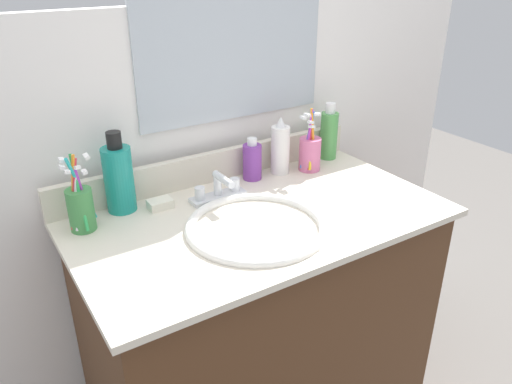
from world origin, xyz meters
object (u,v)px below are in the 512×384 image
object	(u,v)px
bottle_toner_green	(329,134)
bottle_mouthwash_teal	(119,177)
cup_pink	(310,152)
cup_green	(80,207)
bottle_lotion_white	(280,148)
soap_bar	(160,204)
bottle_cream_purple	(252,161)
faucet	(219,190)

from	to	relation	value
bottle_toner_green	bottle_mouthwash_teal	bearing A→B (deg)	179.73
bottle_mouthwash_teal	cup_pink	size ratio (longest dim) A/B	1.10
bottle_mouthwash_teal	cup_pink	bearing A→B (deg)	-5.07
bottle_toner_green	cup_green	bearing A→B (deg)	-176.65
bottle_lotion_white	soap_bar	world-z (taller)	bottle_lotion_white
bottle_toner_green	cup_green	world-z (taller)	cup_green
bottle_cream_purple	soap_bar	xyz separation A→B (m)	(-0.31, -0.03, -0.04)
bottle_cream_purple	bottle_mouthwash_teal	world-z (taller)	bottle_mouthwash_teal
faucet	bottle_toner_green	world-z (taller)	bottle_toner_green
bottle_mouthwash_teal	bottle_lotion_white	xyz separation A→B (m)	(0.50, -0.02, -0.01)
soap_bar	cup_green	bearing A→B (deg)	-178.36
faucet	bottle_mouthwash_teal	size ratio (longest dim) A/B	0.73
faucet	cup_green	xyz separation A→B (m)	(-0.36, 0.03, 0.04)
faucet	bottle_toner_green	size ratio (longest dim) A/B	0.86
cup_pink	bottle_toner_green	bearing A→B (deg)	22.95
cup_pink	bottle_mouthwash_teal	bearing A→B (deg)	174.93
faucet	bottle_cream_purple	world-z (taller)	bottle_cream_purple
cup_pink	soap_bar	bearing A→B (deg)	179.23
faucet	bottle_cream_purple	xyz separation A→B (m)	(0.15, 0.07, 0.03)
cup_green	cup_pink	bearing A→B (deg)	-0.07
bottle_mouthwash_teal	bottle_toner_green	distance (m)	0.70
faucet	cup_pink	distance (m)	0.34
bottle_mouthwash_teal	soap_bar	xyz separation A→B (m)	(0.09, -0.05, -0.08)
bottle_mouthwash_teal	cup_pink	distance (m)	0.59
bottle_mouthwash_teal	cup_green	world-z (taller)	bottle_mouthwash_teal
bottle_cream_purple	cup_green	distance (m)	0.52
cup_green	bottle_mouthwash_teal	bearing A→B (deg)	23.77
bottle_cream_purple	soap_bar	size ratio (longest dim) A/B	2.02
faucet	cup_green	world-z (taller)	cup_green
bottle_toner_green	soap_bar	world-z (taller)	bottle_toner_green
cup_pink	cup_green	world-z (taller)	same
bottle_lotion_white	cup_pink	bearing A→B (deg)	-19.20
bottle_toner_green	soap_bar	size ratio (longest dim) A/B	2.91
bottle_mouthwash_teal	soap_bar	size ratio (longest dim) A/B	3.40
faucet	cup_pink	size ratio (longest dim) A/B	0.81
bottle_cream_purple	bottle_mouthwash_teal	distance (m)	0.40
cup_green	bottle_cream_purple	bearing A→B (deg)	4.18
bottle_toner_green	bottle_lotion_white	world-z (taller)	bottle_toner_green
faucet	soap_bar	distance (m)	0.16
faucet	bottle_lotion_white	distance (m)	0.26
bottle_cream_purple	cup_pink	bearing A→B (deg)	-11.66
bottle_cream_purple	bottle_toner_green	bearing A→B (deg)	1.93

